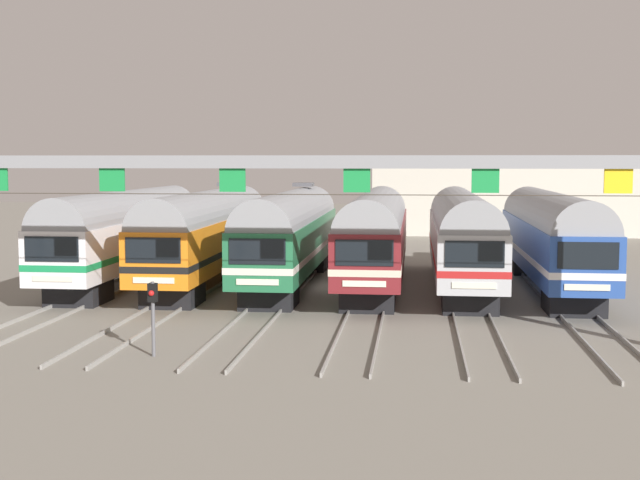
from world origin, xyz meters
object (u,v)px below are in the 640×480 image
Objects in this scene: commuter_train_maroon at (375,233)px; commuter_train_stainless at (462,234)px; commuter_train_green at (290,233)px; yard_signal_mast at (153,304)px; commuter_train_blue at (551,235)px; catenary_gantry at (294,188)px; commuter_train_white at (126,231)px; commuter_train_orange at (207,232)px.

commuter_train_maroon is 4.25m from commuter_train_stainless.
commuter_train_green is 7.43× the size of yard_signal_mast.
catenary_gantry is (-10.64, -13.49, 2.68)m from commuter_train_blue.
commuter_train_green is 13.93m from catenary_gantry.
commuter_train_orange reaches higher than commuter_train_white.
commuter_train_orange reaches higher than commuter_train_blue.
commuter_train_maroon is 17.14m from yard_signal_mast.
catenary_gantry reaches higher than commuter_train_blue.
commuter_train_blue is at bearing 46.84° from yard_signal_mast.
commuter_train_green reaches higher than commuter_train_white.
commuter_train_stainless is at bearing -0.03° from commuter_train_green.
commuter_train_green is 4.25m from commuter_train_maroon.
commuter_train_maroon is at bearing 81.04° from catenary_gantry.
commuter_train_maroon is (8.51, -0.00, -0.00)m from commuter_train_orange.
commuter_train_green is at bearing 0.03° from commuter_train_white.
commuter_train_maroon is at bearing 180.00° from commuter_train_blue.
commuter_train_green is 12.76m from commuter_train_blue.
commuter_train_orange is at bearing 0.06° from commuter_train_white.
commuter_train_stainless is (4.25, 0.00, 0.00)m from commuter_train_maroon.
yard_signal_mast is (-14.89, -15.88, -0.98)m from commuter_train_blue.
commuter_train_white is 1.00× the size of commuter_train_stainless.
commuter_train_green reaches higher than commuter_train_stainless.
commuter_train_maroon is 1.00× the size of commuter_train_stainless.
catenary_gantry is at bearing 29.27° from yard_signal_mast.
commuter_train_orange is at bearing 179.99° from commuter_train_blue.
commuter_train_white is 17.39m from catenary_gantry.
catenary_gantry is (-6.38, -13.49, 2.68)m from commuter_train_stainless.
commuter_train_green is (8.51, 0.00, 0.00)m from commuter_train_white.
commuter_train_orange is 12.76m from commuter_train_stainless.
commuter_train_orange is at bearing 115.30° from catenary_gantry.
commuter_train_stainless is 19.14m from yard_signal_mast.
commuter_train_green is 1.00× the size of commuter_train_maroon.
commuter_train_white is 1.00× the size of commuter_train_orange.
commuter_train_orange reaches higher than yard_signal_mast.
yard_signal_mast is at bearing -68.11° from commuter_train_white.
commuter_train_green reaches higher than commuter_train_blue.
commuter_train_stainless is (8.51, -0.00, -0.00)m from commuter_train_green.
commuter_train_orange is 15.17m from catenary_gantry.
commuter_train_green is at bearing 179.94° from commuter_train_maroon.
commuter_train_stainless is at bearing 180.00° from commuter_train_blue.
commuter_train_white is at bearing -179.94° from commuter_train_orange.
commuter_train_white is 0.68× the size of catenary_gantry.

